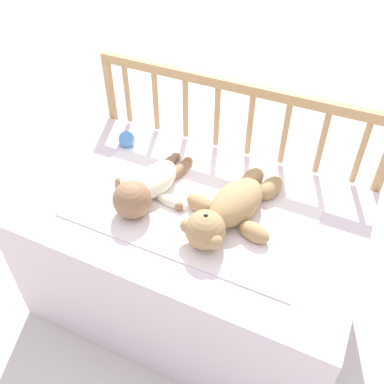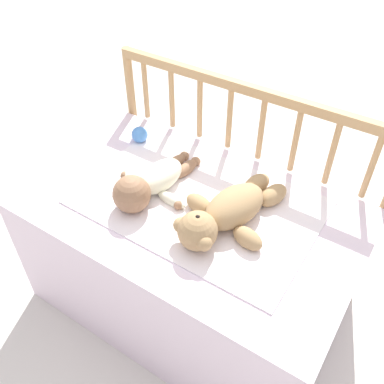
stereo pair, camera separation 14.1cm
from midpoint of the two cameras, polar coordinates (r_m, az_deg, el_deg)
ground_plane at (r=1.86m, az=-2.36°, el=-14.06°), size 12.00×12.00×0.00m
crib_mattress at (r=1.64m, az=-2.62°, el=-8.84°), size 1.14×0.69×0.54m
crib_rail at (r=1.67m, az=2.94°, el=7.08°), size 1.14×0.04×0.83m
blanket at (r=1.46m, az=-2.03°, el=-1.38°), size 0.80×0.52×0.01m
teddy_bear at (r=1.36m, az=2.16°, el=-2.38°), size 0.32×0.44×0.13m
baby at (r=1.46m, az=-8.58°, el=0.56°), size 0.30×0.39×0.13m
toy_ball at (r=1.72m, az=-11.05°, el=6.83°), size 0.06×0.06×0.06m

